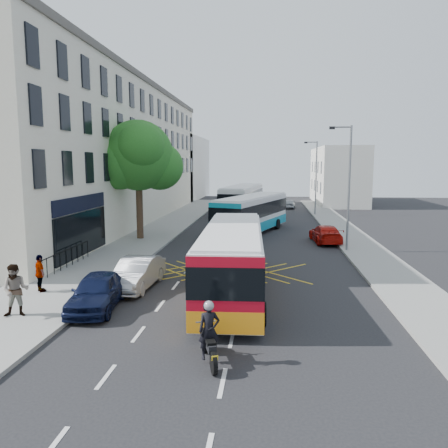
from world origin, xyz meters
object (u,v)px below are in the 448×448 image
(bus_mid, at_px, (252,214))
(distant_car_dark, at_px, (280,199))
(street_tree, at_px, (138,156))
(bus_near, at_px, (232,260))
(bus_far, at_px, (242,200))
(lamp_near, at_px, (348,181))
(distant_car_grey, at_px, (254,202))
(distant_car_silver, at_px, (290,204))
(pedestrian_near, at_px, (16,290))
(parked_car_silver, at_px, (137,273))
(motorbike, at_px, (209,334))
(lamp_far, at_px, (315,174))
(red_hatchback, at_px, (326,234))
(pedestrian_far, at_px, (40,273))
(parked_car_blue, at_px, (97,291))

(bus_mid, relative_size, distant_car_dark, 2.80)
(street_tree, relative_size, bus_mid, 0.78)
(bus_near, relative_size, bus_far, 0.90)
(lamp_near, relative_size, distant_car_grey, 1.59)
(distant_car_silver, distance_m, pedestrian_near, 43.60)
(lamp_near, relative_size, parked_car_silver, 1.86)
(distant_car_silver, xyz_separation_m, distant_car_dark, (-1.05, 6.75, 0.06))
(distant_car_grey, bearing_deg, distant_car_silver, -12.21)
(bus_mid, bearing_deg, lamp_near, -29.37)
(street_tree, relative_size, motorbike, 4.29)
(lamp_near, relative_size, lamp_far, 1.00)
(red_hatchback, height_order, pedestrian_far, pedestrian_far)
(lamp_far, xyz_separation_m, red_hatchback, (-0.86, -16.73, -3.97))
(pedestrian_far, bearing_deg, motorbike, -170.33)
(street_tree, height_order, distant_car_silver, street_tree)
(lamp_far, relative_size, motorbike, 3.90)
(lamp_near, height_order, pedestrian_far, lamp_near)
(bus_mid, bearing_deg, bus_far, 116.03)
(bus_far, height_order, red_hatchback, bus_far)
(bus_near, relative_size, parked_car_silver, 2.54)
(motorbike, bearing_deg, bus_near, 70.80)
(parked_car_silver, bearing_deg, distant_car_silver, 80.36)
(pedestrian_near, bearing_deg, lamp_far, 51.30)
(distant_car_dark, bearing_deg, parked_car_silver, 86.87)
(motorbike, distance_m, pedestrian_near, 8.06)
(parked_car_silver, distance_m, pedestrian_near, 5.56)
(red_hatchback, bearing_deg, lamp_far, -97.76)
(motorbike, xyz_separation_m, parked_car_blue, (-5.09, 4.28, -0.17))
(parked_car_silver, height_order, pedestrian_far, pedestrian_far)
(motorbike, distance_m, parked_car_blue, 6.65)
(lamp_far, distance_m, bus_mid, 14.67)
(bus_far, relative_size, motorbike, 5.91)
(distant_car_silver, relative_size, pedestrian_far, 2.13)
(pedestrian_far, bearing_deg, bus_far, -58.51)
(lamp_far, height_order, pedestrian_far, lamp_far)
(motorbike, xyz_separation_m, distant_car_silver, (4.37, 44.70, -0.28))
(parked_car_silver, xyz_separation_m, distant_car_silver, (8.75, 37.39, -0.11))
(distant_car_dark, distance_m, pedestrian_near, 49.89)
(bus_far, xyz_separation_m, parked_car_blue, (-3.86, -31.66, -1.04))
(bus_mid, height_order, parked_car_blue, bus_mid)
(lamp_near, bearing_deg, distant_car_dark, 95.61)
(parked_car_blue, relative_size, distant_car_silver, 1.19)
(lamp_near, bearing_deg, distant_car_grey, 103.64)
(lamp_far, relative_size, parked_car_silver, 1.86)
(distant_car_silver, bearing_deg, lamp_far, 111.85)
(lamp_near, height_order, parked_car_silver, lamp_near)
(pedestrian_far, bearing_deg, distant_car_silver, -63.33)
(bus_far, height_order, pedestrian_far, bus_far)
(bus_near, relative_size, distant_car_silver, 3.08)
(bus_near, height_order, motorbike, bus_near)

